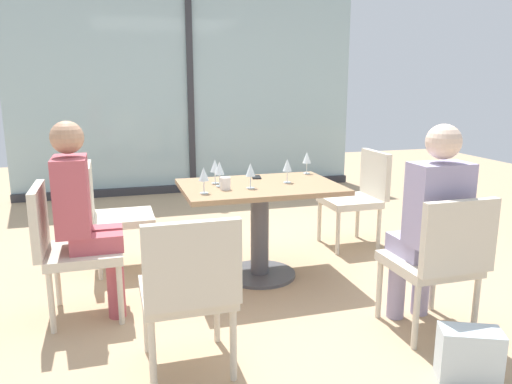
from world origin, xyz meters
TOP-DOWN VIEW (x-y plane):
  - ground_plane at (0.00, 0.00)m, footprint 12.00×12.00m
  - window_wall_backdrop at (0.00, 3.20)m, footprint 4.60×0.10m
  - dining_table_main at (0.00, 0.00)m, footprint 1.17×0.80m
  - chair_front_right at (0.73, -1.19)m, footprint 0.46×0.50m
  - chair_side_end at (-1.36, -0.31)m, footprint 0.50×0.46m
  - chair_far_left at (-1.09, 0.47)m, footprint 0.50×0.46m
  - chair_front_left at (-0.73, -1.19)m, footprint 0.46×0.50m
  - chair_far_right at (1.09, 0.47)m, footprint 0.50×0.46m
  - person_front_right at (0.73, -1.08)m, footprint 0.34×0.39m
  - person_side_end at (-1.25, -0.31)m, footprint 0.39×0.34m
  - wine_glass_0 at (-0.30, 0.02)m, footprint 0.07×0.07m
  - wine_glass_1 at (-0.31, 0.13)m, footprint 0.07×0.07m
  - wine_glass_2 at (0.22, 0.01)m, footprint 0.07×0.07m
  - wine_glass_3 at (0.51, 0.31)m, footprint 0.07×0.07m
  - wine_glass_4 at (-0.46, -0.18)m, footprint 0.07×0.07m
  - wine_glass_5 at (-0.10, -0.11)m, footprint 0.07×0.07m
  - coffee_cup at (-0.29, -0.10)m, footprint 0.08×0.08m
  - cell_phone_on_table at (0.05, 0.27)m, footprint 0.10×0.15m
  - handbag_0 at (0.61, -1.63)m, footprint 0.34×0.27m

SIDE VIEW (x-z plane):
  - ground_plane at x=0.00m, z-range 0.00..0.00m
  - handbag_0 at x=0.61m, z-range 0.00..0.28m
  - chair_front_right at x=0.73m, z-range 0.06..0.93m
  - chair_side_end at x=-1.36m, z-range 0.06..0.93m
  - chair_far_left at x=-1.09m, z-range 0.06..0.93m
  - chair_front_left at x=-0.73m, z-range 0.06..0.93m
  - chair_far_right at x=1.09m, z-range 0.06..0.93m
  - dining_table_main at x=0.00m, z-range 0.16..0.89m
  - person_front_right at x=0.73m, z-range 0.07..1.33m
  - person_side_end at x=-1.25m, z-range 0.07..1.33m
  - cell_phone_on_table at x=0.05m, z-range 0.73..0.74m
  - coffee_cup at x=-0.29m, z-range 0.73..0.82m
  - wine_glass_0 at x=-0.30m, z-range 0.77..0.95m
  - wine_glass_1 at x=-0.31m, z-range 0.77..0.95m
  - wine_glass_2 at x=0.22m, z-range 0.77..0.95m
  - wine_glass_3 at x=0.51m, z-range 0.77..0.95m
  - wine_glass_4 at x=-0.46m, z-range 0.77..0.95m
  - wine_glass_5 at x=-0.10m, z-range 0.77..0.95m
  - window_wall_backdrop at x=0.00m, z-range -0.14..2.56m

